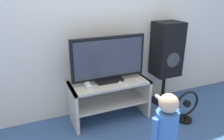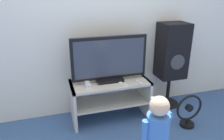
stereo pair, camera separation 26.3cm
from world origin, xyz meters
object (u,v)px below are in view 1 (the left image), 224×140
object	(u,v)px
game_console	(87,85)
floor_fan	(186,108)
remote_primary	(139,81)
speaker_tower	(167,51)
child	(166,126)
television	(109,60)
remote_secondary	(123,84)

from	to	relation	value
game_console	floor_fan	world-z (taller)	game_console
remote_primary	speaker_tower	bearing A→B (deg)	23.68
child	speaker_tower	xyz separation A→B (m)	(0.78, 1.11, 0.33)
television	remote_primary	xyz separation A→B (m)	(0.34, -0.18, -0.27)
remote_primary	child	world-z (taller)	child
child	floor_fan	world-z (taller)	child
game_console	floor_fan	xyz separation A→B (m)	(1.18, -0.43, -0.35)
television	game_console	xyz separation A→B (m)	(-0.30, -0.06, -0.26)
remote_secondary	floor_fan	world-z (taller)	remote_secondary
child	speaker_tower	size ratio (longest dim) A/B	0.66
television	floor_fan	bearing A→B (deg)	-29.14
game_console	speaker_tower	xyz separation A→B (m)	(1.22, 0.13, 0.25)
game_console	remote_secondary	size ratio (longest dim) A/B	1.37
floor_fan	remote_primary	bearing A→B (deg)	150.44
television	remote_secondary	distance (m)	0.35
television	child	xyz separation A→B (m)	(0.14, -1.03, -0.34)
child	floor_fan	size ratio (longest dim) A/B	1.85
remote_primary	speaker_tower	world-z (taller)	speaker_tower
speaker_tower	floor_fan	distance (m)	0.83
television	floor_fan	size ratio (longest dim) A/B	2.19
game_console	child	world-z (taller)	child
remote_secondary	child	size ratio (longest dim) A/B	0.16
remote_primary	remote_secondary	bearing A→B (deg)	177.30
remote_secondary	floor_fan	distance (m)	0.89
remote_primary	television	bearing A→B (deg)	151.55
remote_secondary	floor_fan	xyz separation A→B (m)	(0.76, -0.32, -0.34)
television	remote_secondary	bearing A→B (deg)	-53.38
game_console	remote_primary	distance (m)	0.65
remote_primary	speaker_tower	xyz separation A→B (m)	(0.59, 0.26, 0.26)
remote_primary	child	distance (m)	0.88
game_console	remote_secondary	world-z (taller)	game_console
child	speaker_tower	bearing A→B (deg)	54.82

